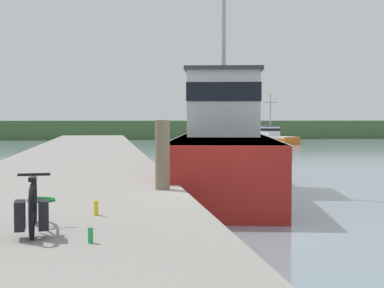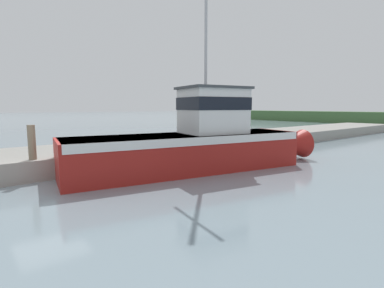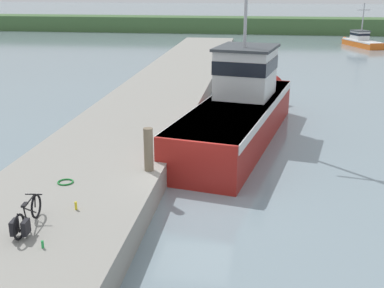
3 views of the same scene
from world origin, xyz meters
The scene contains 4 objects.
ground_plane centered at (0.00, 0.00, 0.00)m, with size 320.00×320.00×0.00m, color gray.
dock_pier centered at (-3.66, 0.00, 0.45)m, with size 5.22×80.00×0.89m, color gray.
fishing_boat_main centered at (1.20, 6.67, 1.40)m, with size 5.11×13.71×11.48m.
mooring_post centered at (-1.48, -0.16, 1.61)m, with size 0.30×0.30×1.43m, color #756651.
Camera 2 is at (12.16, -2.79, 3.07)m, focal length 28.00 mm.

